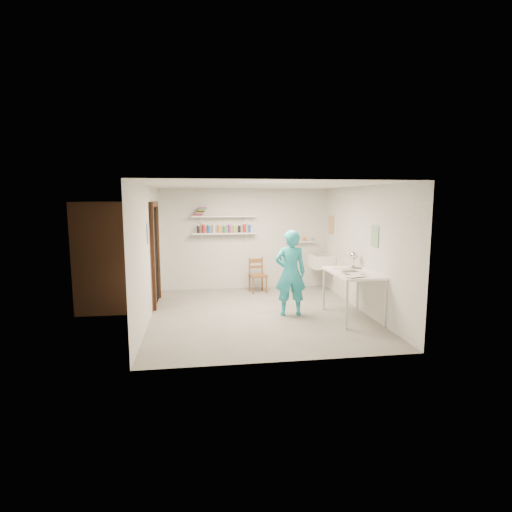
{
  "coord_description": "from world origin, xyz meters",
  "views": [
    {
      "loc": [
        -1.12,
        -7.21,
        2.16
      ],
      "look_at": [
        0.0,
        0.4,
        1.05
      ],
      "focal_mm": 28.0,
      "sensor_mm": 36.0,
      "label": 1
    }
  ],
  "objects": [
    {
      "name": "wall_clock",
      "position": [
        0.55,
        0.07,
        1.06
      ],
      "size": [
        0.29,
        0.05,
        0.29
      ],
      "primitive_type": "cylinder",
      "rotation": [
        1.57,
        0.0,
        -0.05
      ],
      "color": "#CEB28C",
      "rests_on": "man"
    },
    {
      "name": "corridor_box",
      "position": [
        -2.7,
        1.05,
        1.05
      ],
      "size": [
        1.4,
        1.5,
        2.1
      ],
      "primitive_type": "cube",
      "color": "brown",
      "rests_on": "ground"
    },
    {
      "name": "shelf_lower",
      "position": [
        -0.5,
        2.13,
        1.35
      ],
      "size": [
        1.5,
        0.22,
        0.03
      ],
      "primitive_type": "cube",
      "color": "white",
      "rests_on": "wall_back"
    },
    {
      "name": "poster_left",
      "position": [
        -1.99,
        0.05,
        1.55
      ],
      "size": [
        0.01,
        0.28,
        0.36
      ],
      "primitive_type": "cube",
      "color": "#334C7F",
      "rests_on": "wall_left"
    },
    {
      "name": "wooden_chair",
      "position": [
        0.24,
        1.74,
        0.4
      ],
      "size": [
        0.43,
        0.42,
        0.8
      ],
      "primitive_type": "cube",
      "rotation": [
        0.0,
        0.0,
        0.18
      ],
      "color": "brown",
      "rests_on": "ground"
    },
    {
      "name": "ledge_shelf",
      "position": [
        1.35,
        2.17,
        1.12
      ],
      "size": [
        0.7,
        0.14,
        0.03
      ],
      "primitive_type": "cube",
      "color": "white",
      "rests_on": "wall_back"
    },
    {
      "name": "ledge_pots",
      "position": [
        1.35,
        2.17,
        1.18
      ],
      "size": [
        0.48,
        0.07,
        0.09
      ],
      "color": "silver",
      "rests_on": "ledge_shelf"
    },
    {
      "name": "desk_lamp",
      "position": [
        1.85,
        0.02,
        1.08
      ],
      "size": [
        0.16,
        0.16,
        0.16
      ],
      "primitive_type": "sphere",
      "color": "silver",
      "rests_on": "work_table"
    },
    {
      "name": "poster_right_b",
      "position": [
        1.99,
        -0.55,
        1.5
      ],
      "size": [
        0.01,
        0.3,
        0.38
      ],
      "primitive_type": "cube",
      "color": "#3F724C",
      "rests_on": "wall_right"
    },
    {
      "name": "ceiling",
      "position": [
        0.0,
        0.0,
        2.41
      ],
      "size": [
        4.0,
        4.5,
        0.02
      ],
      "primitive_type": "cube",
      "color": "silver",
      "rests_on": "wall_back"
    },
    {
      "name": "work_table",
      "position": [
        1.64,
        -0.49,
        0.43
      ],
      "size": [
        0.77,
        1.28,
        0.86
      ],
      "primitive_type": "cube",
      "color": "white",
      "rests_on": "ground"
    },
    {
      "name": "book_stack",
      "position": [
        -1.04,
        2.13,
        1.86
      ],
      "size": [
        0.3,
        0.14,
        0.2
      ],
      "color": "red",
      "rests_on": "shelf_upper"
    },
    {
      "name": "man",
      "position": [
        0.56,
        -0.15,
        0.8
      ],
      "size": [
        0.6,
        0.41,
        1.6
      ],
      "primitive_type": "imported",
      "rotation": [
        0.0,
        0.0,
        3.09
      ],
      "color": "#24A6B6",
      "rests_on": "ground"
    },
    {
      "name": "belfast_sink",
      "position": [
        1.75,
        1.7,
        0.7
      ],
      "size": [
        0.48,
        0.6,
        0.3
      ],
      "primitive_type": "cube",
      "color": "white",
      "rests_on": "wall_right"
    },
    {
      "name": "wall_back",
      "position": [
        0.0,
        2.26,
        1.2
      ],
      "size": [
        4.0,
        0.02,
        2.4
      ],
      "primitive_type": "cube",
      "color": "silver",
      "rests_on": "ground"
    },
    {
      "name": "door_jamb_near",
      "position": [
        -1.97,
        0.55,
        1.0
      ],
      "size": [
        0.06,
        0.1,
        2.0
      ],
      "primitive_type": "cube",
      "color": "brown",
      "rests_on": "ground"
    },
    {
      "name": "papers",
      "position": [
        1.64,
        -0.49,
        0.87
      ],
      "size": [
        0.3,
        0.22,
        0.03
      ],
      "color": "silver",
      "rests_on": "work_table"
    },
    {
      "name": "poster_right_a",
      "position": [
        1.99,
        1.8,
        1.55
      ],
      "size": [
        0.01,
        0.34,
        0.42
      ],
      "primitive_type": "cube",
      "color": "#995933",
      "rests_on": "wall_right"
    },
    {
      "name": "wall_front",
      "position": [
        0.0,
        -2.26,
        1.2
      ],
      "size": [
        4.0,
        0.02,
        2.4
      ],
      "primitive_type": "cube",
      "color": "silver",
      "rests_on": "ground"
    },
    {
      "name": "door_jamb_far",
      "position": [
        -1.97,
        1.55,
        1.0
      ],
      "size": [
        0.06,
        0.1,
        2.0
      ],
      "primitive_type": "cube",
      "color": "brown",
      "rests_on": "ground"
    },
    {
      "name": "doorway_recess",
      "position": [
        -1.99,
        1.05,
        1.0
      ],
      "size": [
        0.02,
        0.9,
        2.0
      ],
      "primitive_type": "cube",
      "color": "black",
      "rests_on": "wall_left"
    },
    {
      "name": "door_lintel",
      "position": [
        -1.97,
        1.05,
        2.05
      ],
      "size": [
        0.06,
        1.05,
        0.1
      ],
      "primitive_type": "cube",
      "color": "brown",
      "rests_on": "wall_left"
    },
    {
      "name": "spray_cans",
      "position": [
        -0.5,
        2.13,
        1.45
      ],
      "size": [
        1.34,
        0.06,
        0.17
      ],
      "color": "black",
      "rests_on": "shelf_lower"
    },
    {
      "name": "shelf_upper",
      "position": [
        -0.5,
        2.13,
        1.75
      ],
      "size": [
        1.5,
        0.22,
        0.03
      ],
      "primitive_type": "cube",
      "color": "white",
      "rests_on": "wall_back"
    },
    {
      "name": "floor",
      "position": [
        0.0,
        0.0,
        -0.01
      ],
      "size": [
        4.0,
        4.5,
        0.02
      ],
      "primitive_type": "cube",
      "color": "slate",
      "rests_on": "ground"
    },
    {
      "name": "wall_right",
      "position": [
        2.01,
        0.0,
        1.2
      ],
      "size": [
        0.02,
        4.5,
        2.4
      ],
      "primitive_type": "cube",
      "color": "silver",
      "rests_on": "ground"
    },
    {
      "name": "wall_left",
      "position": [
        -2.01,
        0.0,
        1.2
      ],
      "size": [
        0.02,
        4.5,
        2.4
      ],
      "primitive_type": "cube",
      "color": "silver",
      "rests_on": "ground"
    }
  ]
}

